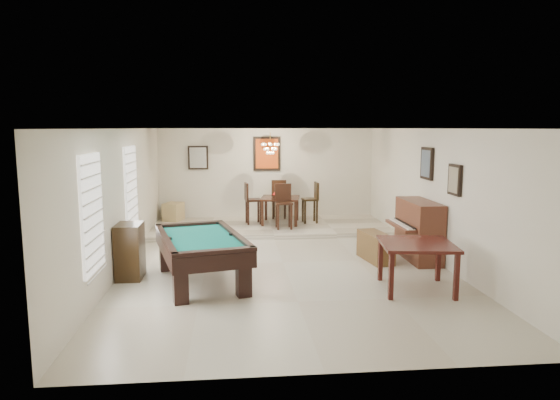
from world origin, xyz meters
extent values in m
cube|color=beige|center=(0.00, 0.00, -0.01)|extent=(6.00, 9.00, 0.02)
cube|color=silver|center=(0.00, 4.50, 1.30)|extent=(6.00, 0.04, 2.60)
cube|color=silver|center=(0.00, -4.50, 1.30)|extent=(6.00, 0.04, 2.60)
cube|color=silver|center=(-3.00, 0.00, 1.30)|extent=(0.04, 9.00, 2.60)
cube|color=silver|center=(3.00, 0.00, 1.30)|extent=(0.04, 9.00, 2.60)
cube|color=white|center=(0.00, 0.00, 2.60)|extent=(6.00, 9.00, 0.04)
cube|color=beige|center=(0.00, 3.25, 0.06)|extent=(6.00, 2.50, 0.12)
cube|color=white|center=(-2.97, -2.20, 1.40)|extent=(0.06, 1.00, 1.70)
cube|color=white|center=(-2.97, 0.60, 1.40)|extent=(0.06, 1.00, 1.70)
cube|color=brown|center=(1.84, -0.03, 0.28)|extent=(0.53, 1.04, 0.55)
cube|color=black|center=(-2.77, -0.75, 0.48)|extent=(0.43, 0.64, 0.96)
cube|color=tan|center=(-2.57, 4.12, 0.36)|extent=(0.58, 0.64, 0.48)
cube|color=#D84C14|center=(0.00, 4.46, 1.90)|extent=(0.75, 0.06, 0.95)
cube|color=white|center=(-1.90, 4.46, 1.80)|extent=(0.55, 0.06, 0.65)
cube|color=slate|center=(2.96, 0.30, 1.90)|extent=(0.06, 0.55, 0.65)
cube|color=gray|center=(2.96, -1.00, 1.70)|extent=(0.06, 0.45, 0.55)
camera|label=1|loc=(-0.96, -9.45, 2.61)|focal=32.00mm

